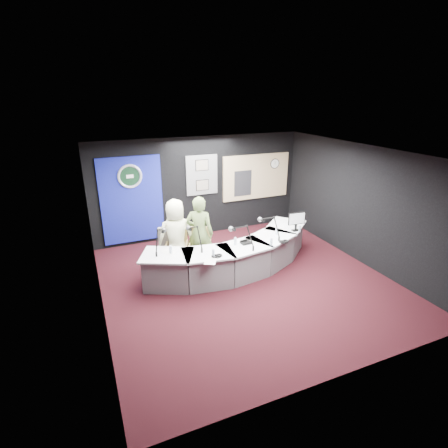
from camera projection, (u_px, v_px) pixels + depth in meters
name	position (u px, v px, depth m)	size (l,w,h in m)	color
ground	(246.00, 281.00, 7.70)	(6.00, 6.00, 0.00)	black
ceiling	(250.00, 154.00, 6.70)	(6.00, 6.00, 0.02)	silver
wall_back	(200.00, 187.00, 9.78)	(6.00, 0.02, 2.80)	black
wall_front	(349.00, 295.00, 4.62)	(6.00, 0.02, 2.80)	black
wall_left	(95.00, 245.00, 6.11)	(0.02, 6.00, 2.80)	black
wall_right	(361.00, 205.00, 8.29)	(0.02, 6.00, 2.80)	black
broadcast_desk	(234.00, 256.00, 8.02)	(4.50, 1.90, 0.75)	silver
backdrop_panel	(132.00, 200.00, 9.12)	(1.60, 0.05, 2.30)	navy
agency_seal	(130.00, 176.00, 8.86)	(0.63, 0.63, 0.07)	silver
seal_center	(130.00, 176.00, 8.86)	(0.48, 0.48, 0.01)	black
pinboard	(202.00, 175.00, 9.65)	(0.90, 0.04, 1.10)	slate
framed_photo_upper	(202.00, 165.00, 9.53)	(0.34, 0.02, 0.27)	#7D6C5A
framed_photo_lower	(202.00, 185.00, 9.73)	(0.34, 0.02, 0.27)	#7D6C5A
booth_window_frame	(256.00, 177.00, 10.34)	(2.12, 0.06, 1.32)	tan
booth_glow	(256.00, 177.00, 10.33)	(2.00, 0.02, 1.20)	#FFE7A1
equipment_rack	(243.00, 183.00, 10.21)	(0.55, 0.02, 0.75)	black
wall_clock	(275.00, 164.00, 10.41)	(0.28, 0.28, 0.01)	white
armchair_left	(177.00, 251.00, 8.08)	(0.52, 0.52, 0.92)	#A08449
armchair_right	(200.00, 251.00, 8.13)	(0.50, 0.50, 0.89)	#A08449
draped_jacket	(169.00, 242.00, 8.19)	(0.50, 0.10, 0.70)	#6A6359
person_man	(176.00, 235.00, 7.95)	(0.83, 0.54, 1.70)	#FEFFCB
person_woman	(200.00, 233.00, 7.97)	(0.64, 0.42, 1.76)	olive
computer_monitor	(296.00, 218.00, 8.36)	(0.46, 0.03, 0.31)	black
desk_phone	(246.00, 242.00, 7.76)	(0.22, 0.17, 0.05)	black
headphones_near	(284.00, 241.00, 7.83)	(0.20, 0.20, 0.03)	black
headphones_far	(217.00, 256.00, 7.15)	(0.21, 0.21, 0.03)	black
paper_stack	(169.00, 252.00, 7.36)	(0.22, 0.31, 0.00)	white
notepad	(211.00, 261.00, 6.96)	(0.22, 0.31, 0.00)	white
boom_mic_a	(160.00, 237.00, 7.34)	(0.43, 0.66, 0.60)	black
boom_mic_b	(195.00, 234.00, 7.48)	(0.21, 0.73, 0.60)	black
boom_mic_c	(242.00, 234.00, 7.50)	(0.39, 0.68, 0.60)	black
boom_mic_d	(270.00, 225.00, 8.03)	(0.30, 0.71, 0.60)	black
water_bottles	(244.00, 241.00, 7.65)	(3.23, 0.59, 0.18)	silver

